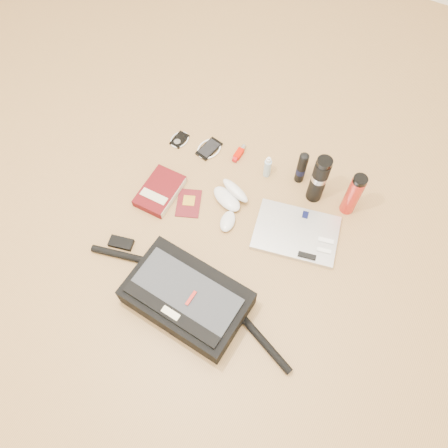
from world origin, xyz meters
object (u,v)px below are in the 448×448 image
(thermos_red, at_px, (353,195))
(thermos_black, at_px, (319,179))
(laptop, at_px, (296,233))
(book, at_px, (160,191))
(messenger_bag, at_px, (186,297))

(thermos_red, bearing_deg, thermos_black, -176.79)
(laptop, relative_size, thermos_black, 1.48)
(thermos_black, height_order, thermos_red, thermos_black)
(book, bearing_deg, laptop, 8.69)
(messenger_bag, bearing_deg, laptop, 65.83)
(messenger_bag, distance_m, laptop, 0.54)
(book, relative_size, thermos_black, 0.86)
(messenger_bag, distance_m, thermos_black, 0.74)
(messenger_bag, bearing_deg, thermos_black, 74.36)
(book, xyz_separation_m, thermos_black, (0.61, 0.31, 0.11))
(messenger_bag, relative_size, book, 4.13)
(thermos_black, relative_size, thermos_red, 1.12)
(messenger_bag, height_order, book, messenger_bag)
(messenger_bag, relative_size, laptop, 2.39)
(thermos_black, bearing_deg, messenger_bag, -109.57)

